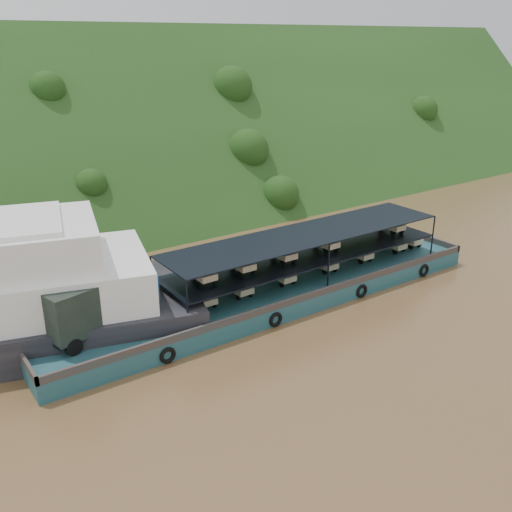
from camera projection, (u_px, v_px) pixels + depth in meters
ground at (302, 303)px, 41.62m from camera, size 160.00×160.00×0.00m
hillside at (114, 198)px, 69.15m from camera, size 140.00×39.60×39.60m
cargo_barge at (254, 290)px, 40.91m from camera, size 35.00×7.18×4.81m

